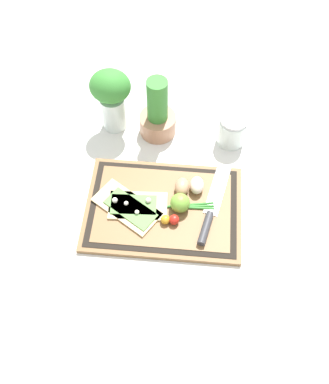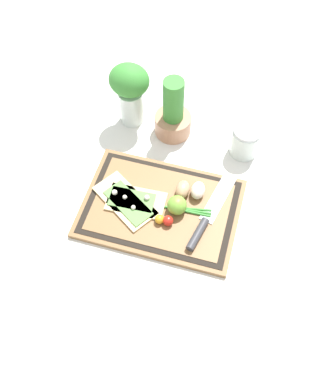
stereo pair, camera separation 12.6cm
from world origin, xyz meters
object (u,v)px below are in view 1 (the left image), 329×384
object	(u,v)px
cherry_tomato_yellow	(165,220)
sauce_jar	(232,132)
lime	(180,204)
egg_brown	(182,187)
cherry_tomato_red	(174,220)
herb_pot	(158,115)
herb_glass	(111,96)
egg_pink	(197,185)
pizza_slice_near	(127,207)
pizza_slice_far	(137,205)
knife	(209,216)

from	to	relation	value
cherry_tomato_yellow	sauce_jar	distance (m)	0.36
lime	cherry_tomato_yellow	world-z (taller)	lime
egg_brown	cherry_tomato_red	xyz separation A→B (m)	(-0.01, -0.11, -0.01)
herb_pot	herb_glass	size ratio (longest dim) A/B	0.96
herb_pot	herb_glass	bearing A→B (deg)	174.55
egg_pink	lime	world-z (taller)	lime
pizza_slice_near	egg_brown	bearing A→B (deg)	26.25
egg_brown	lime	world-z (taller)	lime
pizza_slice_far	cherry_tomato_yellow	distance (m)	0.09
egg_brown	sauce_jar	world-z (taller)	sauce_jar
pizza_slice_far	herb_pot	distance (m)	0.30
lime	sauce_jar	bearing A→B (deg)	62.99
pizza_slice_near	knife	xyz separation A→B (m)	(0.23, -0.01, 0.00)
lime	knife	bearing A→B (deg)	-12.90
pizza_slice_far	knife	xyz separation A→B (m)	(0.20, -0.02, 0.00)
pizza_slice_near	herb_glass	bearing A→B (deg)	104.72
pizza_slice_far	egg_pink	distance (m)	0.18
pizza_slice_near	lime	size ratio (longest dim) A/B	3.81
pizza_slice_near	cherry_tomato_red	world-z (taller)	cherry_tomato_red
egg_brown	herb_glass	xyz separation A→B (m)	(-0.23, 0.24, 0.09)
sauce_jar	pizza_slice_near	bearing A→B (deg)	-135.18
knife	pizza_slice_far	bearing A→B (deg)	174.77
cherry_tomato_yellow	herb_glass	xyz separation A→B (m)	(-0.19, 0.35, 0.10)
pizza_slice_far	sauce_jar	bearing A→B (deg)	46.72
egg_pink	cherry_tomato_red	xyz separation A→B (m)	(-0.06, -0.11, -0.01)
egg_pink	cherry_tomato_yellow	xyz separation A→B (m)	(-0.08, -0.12, -0.01)
knife	herb_glass	size ratio (longest dim) A/B	1.25
egg_brown	herb_pot	xyz separation A→B (m)	(-0.09, 0.23, 0.03)
lime	herb_glass	bearing A→B (deg)	126.62
pizza_slice_near	egg_pink	size ratio (longest dim) A/B	3.75
cherry_tomato_yellow	pizza_slice_near	bearing A→B (deg)	162.69
pizza_slice_far	lime	size ratio (longest dim) A/B	3.05
herb_glass	pizza_slice_far	bearing A→B (deg)	-70.44
cherry_tomato_red	cherry_tomato_yellow	bearing A→B (deg)	-176.86
cherry_tomato_yellow	herb_glass	distance (m)	0.41
egg_pink	sauce_jar	distance (m)	0.22
cherry_tomato_red	herb_glass	xyz separation A→B (m)	(-0.22, 0.35, 0.10)
knife	egg_brown	world-z (taller)	egg_brown
lime	sauce_jar	size ratio (longest dim) A/B	0.54
knife	sauce_jar	distance (m)	0.30
cherry_tomato_red	egg_pink	bearing A→B (deg)	63.92
cherry_tomato_red	herb_pot	bearing A→B (deg)	102.94
lime	pizza_slice_far	bearing A→B (deg)	-179.75
sauce_jar	egg_brown	bearing A→B (deg)	-123.24
herb_pot	herb_glass	world-z (taller)	herb_glass
cherry_tomato_red	sauce_jar	distance (m)	0.35
knife	herb_pot	bearing A→B (deg)	118.87
egg_brown	herb_glass	world-z (taller)	herb_glass
egg_brown	cherry_tomato_yellow	distance (m)	0.11
pizza_slice_near	cherry_tomato_yellow	distance (m)	0.11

